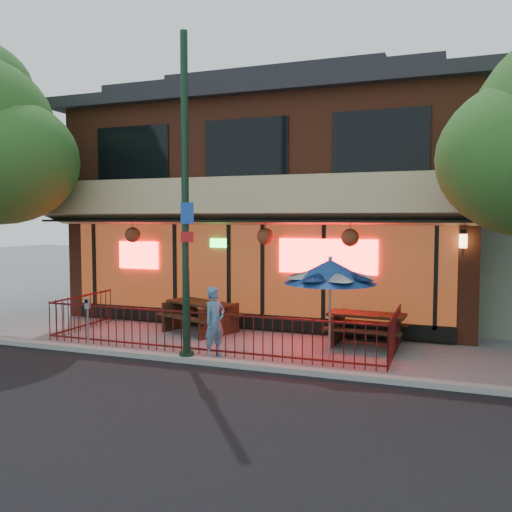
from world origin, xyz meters
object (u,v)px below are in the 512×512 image
Objects in this scene: picnic_table_left at (200,312)px; street_light at (185,216)px; patio_umbrella at (330,272)px; parking_meter_near at (88,315)px; pedestrian at (215,322)px; picnic_table_right at (366,324)px.

street_light is at bearing -69.70° from picnic_table_left.
parking_meter_near is at bearing -168.63° from patio_umbrella.
patio_umbrella is at bearing -23.34° from picnic_table_left.
patio_umbrella is at bearing -55.55° from pedestrian.
street_light reaches higher than pedestrian.
picnic_table_left is at bearing 110.30° from street_light.
patio_umbrella reaches higher than picnic_table_left.
picnic_table_right is at bearing 72.56° from patio_umbrella.
parking_meter_near is at bearing 120.18° from pedestrian.
picnic_table_right is 3.79m from pedestrian.
picnic_table_left is 4.51m from patio_umbrella.
patio_umbrella is (-0.53, -1.70, 1.43)m from picnic_table_right.
picnic_table_left is 1.25× the size of picnic_table_right.
parking_meter_near is (-5.47, -1.10, -1.10)m from patio_umbrella.
patio_umbrella is at bearing 11.37° from parking_meter_near.
street_light is at bearing 159.42° from pedestrian.
picnic_table_right is at bearing 25.00° from parking_meter_near.
picnic_table_left is at bearing 61.32° from parking_meter_near.
street_light reaches higher than patio_umbrella.
parking_meter_near is (-1.53, -2.80, 0.30)m from picnic_table_left.
picnic_table_left is 1.50× the size of pedestrian.
picnic_table_left reaches higher than picnic_table_right.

